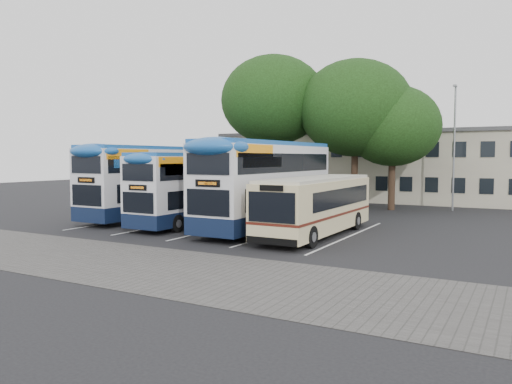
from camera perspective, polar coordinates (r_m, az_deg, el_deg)
The scene contains 12 objects.
ground at distance 21.91m, azimuth -1.71°, elevation -6.24°, with size 120.00×120.00×0.00m, color black.
paving_strip at distance 19.18m, azimuth -14.72°, elevation -7.83°, with size 40.00×6.00×0.01m, color #595654.
bay_lines at distance 28.05m, azimuth -3.07°, elevation -3.98°, with size 14.12×11.00×0.01m.
depot_building at distance 46.83m, azimuth 15.47°, elevation 2.95°, with size 32.40×8.40×6.20m.
lamp_post at distance 38.83m, azimuth 21.72°, elevation 5.47°, with size 0.25×1.05×9.06m.
tree_left at distance 40.07m, azimuth 2.01°, elevation 10.43°, with size 8.28×8.28×11.93m.
tree_mid at distance 38.33m, azimuth 11.29°, elevation 9.36°, with size 8.48×8.48×11.15m.
tree_right at distance 38.13m, azimuth 15.36°, elevation 7.27°, with size 6.93×6.93×9.13m.
bus_dd_left at distance 32.60m, azimuth -11.59°, elevation 1.51°, with size 2.67×11.00×4.58m.
bus_dd_mid at distance 29.26m, azimuth -6.76°, elevation 0.80°, with size 2.41×9.92×4.13m.
bus_dd_right at distance 27.08m, azimuth 1.34°, elevation 1.27°, with size 2.75×11.35×4.73m.
bus_single at distance 24.94m, azimuth 7.00°, elevation -1.20°, with size 2.48×9.75×2.91m.
Camera 1 is at (11.05, -18.51, 3.90)m, focal length 35.00 mm.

